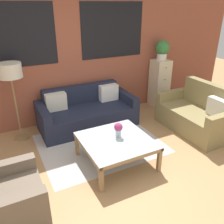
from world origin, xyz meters
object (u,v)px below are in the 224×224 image
at_px(coffee_table, 116,143).
at_px(armchair_corner, 4,201).
at_px(couch_dark, 87,113).
at_px(settee_vintage, 197,115).
at_px(potted_plant, 162,49).
at_px(drawer_cabinet, 159,83).
at_px(floor_lamp, 10,74).
at_px(flower_vase, 118,129).

bearing_deg(coffee_table, armchair_corner, -167.00).
height_order(couch_dark, settee_vintage, settee_vintage).
bearing_deg(potted_plant, coffee_table, -141.50).
height_order(drawer_cabinet, potted_plant, potted_plant).
bearing_deg(settee_vintage, floor_lamp, 158.64).
bearing_deg(potted_plant, settee_vintage, -95.01).
height_order(coffee_table, flower_vase, flower_vase).
bearing_deg(armchair_corner, settee_vintage, 9.99).
bearing_deg(settee_vintage, drawer_cabinet, 84.99).
bearing_deg(flower_vase, potted_plant, 38.34).
distance_m(potted_plant, flower_vase, 2.65).
relative_size(armchair_corner, potted_plant, 1.89).
bearing_deg(floor_lamp, potted_plant, 2.55).
bearing_deg(armchair_corner, drawer_cabinet, 28.55).
xyz_separation_m(floor_lamp, drawer_cabinet, (3.27, 0.15, -0.68)).
bearing_deg(drawer_cabinet, settee_vintage, -95.01).
xyz_separation_m(settee_vintage, potted_plant, (0.12, 1.38, 1.05)).
distance_m(couch_dark, armchair_corner, 2.48).
height_order(potted_plant, flower_vase, potted_plant).
relative_size(settee_vintage, flower_vase, 6.24).
xyz_separation_m(coffee_table, flower_vase, (0.07, 0.06, 0.19)).
relative_size(settee_vintage, potted_plant, 3.31).
xyz_separation_m(coffee_table, potted_plant, (2.05, 1.63, 1.00)).
relative_size(couch_dark, armchair_corner, 2.29).
relative_size(couch_dark, settee_vintage, 1.31).
bearing_deg(flower_vase, couch_dark, 89.84).
bearing_deg(drawer_cabinet, couch_dark, -173.68).
height_order(settee_vintage, armchair_corner, settee_vintage).
xyz_separation_m(couch_dark, flower_vase, (-0.00, -1.35, 0.28)).
relative_size(settee_vintage, floor_lamp, 1.03).
bearing_deg(settee_vintage, potted_plant, 84.99).
bearing_deg(potted_plant, floor_lamp, -177.45).
distance_m(couch_dark, drawer_cabinet, 2.01).
bearing_deg(coffee_table, floor_lamp, 129.60).
distance_m(coffee_table, drawer_cabinet, 2.62).
bearing_deg(coffee_table, flower_vase, 42.69).
height_order(settee_vintage, flower_vase, settee_vintage).
bearing_deg(floor_lamp, armchair_corner, -102.59).
relative_size(couch_dark, floor_lamp, 1.35).
height_order(couch_dark, flower_vase, couch_dark).
bearing_deg(drawer_cabinet, coffee_table, -141.50).
distance_m(settee_vintage, drawer_cabinet, 1.41).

